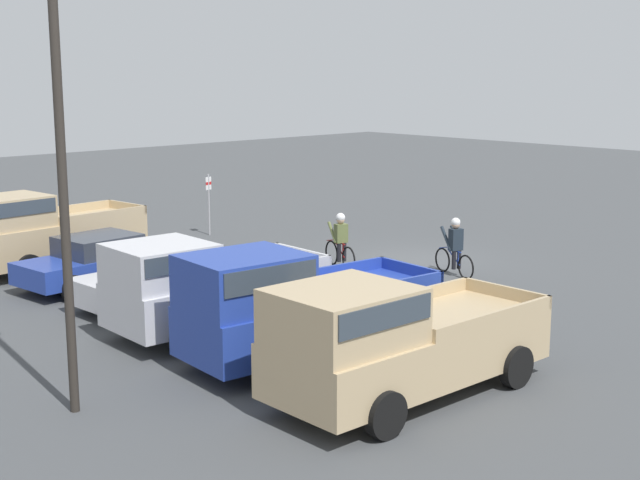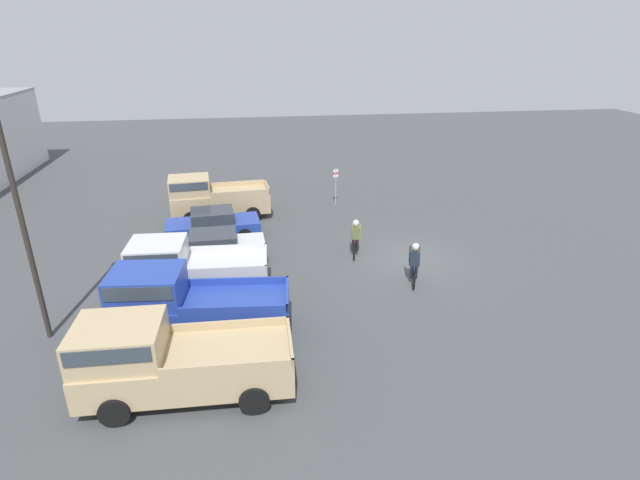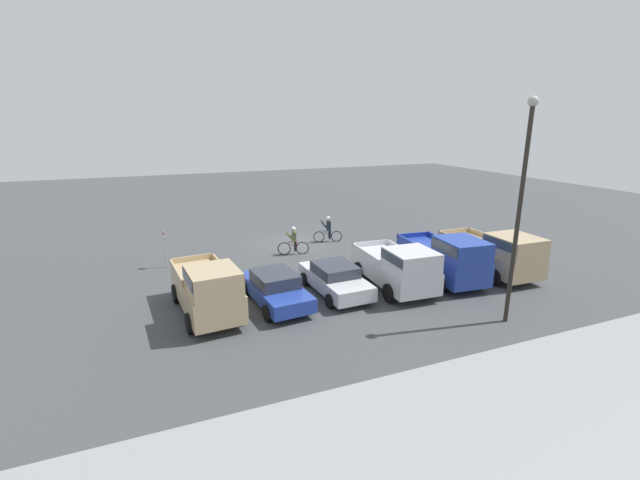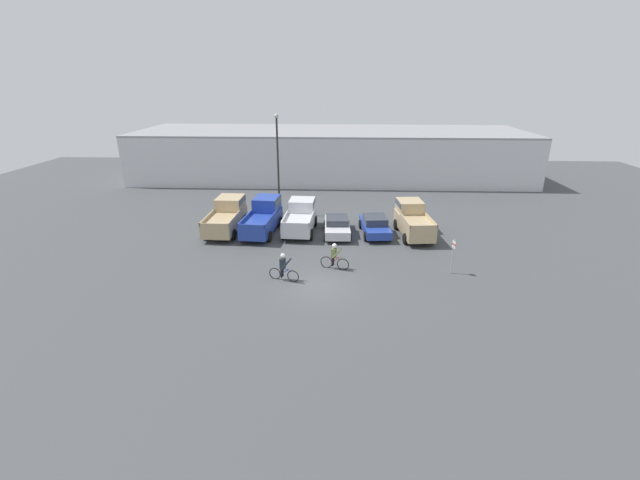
% 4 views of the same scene
% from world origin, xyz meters
% --- Properties ---
extents(ground_plane, '(80.00, 80.00, 0.00)m').
position_xyz_m(ground_plane, '(0.00, 0.00, 0.00)').
color(ground_plane, '#424447').
extents(pickup_truck_0, '(2.40, 5.63, 2.26)m').
position_xyz_m(pickup_truck_0, '(-7.47, 9.21, 1.16)').
color(pickup_truck_0, tan).
rests_on(pickup_truck_0, ground_plane).
extents(pickup_truck_1, '(2.54, 5.66, 2.34)m').
position_xyz_m(pickup_truck_1, '(-4.63, 9.03, 1.19)').
color(pickup_truck_1, '#233D9E').
rests_on(pickup_truck_1, ground_plane).
extents(pickup_truck_2, '(2.43, 5.01, 2.17)m').
position_xyz_m(pickup_truck_2, '(-1.86, 9.19, 1.12)').
color(pickup_truck_2, silver).
rests_on(pickup_truck_2, ground_plane).
extents(sedan_0, '(2.09, 4.40, 1.34)m').
position_xyz_m(sedan_0, '(0.92, 8.43, 0.68)').
color(sedan_0, silver).
rests_on(sedan_0, ground_plane).
extents(sedan_1, '(2.26, 4.49, 1.39)m').
position_xyz_m(sedan_1, '(3.72, 8.59, 0.71)').
color(sedan_1, '#233D9E').
rests_on(sedan_1, ground_plane).
extents(pickup_truck_3, '(2.47, 5.19, 2.30)m').
position_xyz_m(pickup_truck_3, '(6.48, 8.73, 1.17)').
color(pickup_truck_3, tan).
rests_on(pickup_truck_3, ground_plane).
extents(cyclist_0, '(1.75, 0.60, 1.67)m').
position_xyz_m(cyclist_0, '(0.81, 2.30, 0.85)').
color(cyclist_0, black).
rests_on(cyclist_0, ground_plane).
extents(cyclist_1, '(1.78, 0.61, 1.68)m').
position_xyz_m(cyclist_1, '(-2.08, 0.57, 0.85)').
color(cyclist_1, black).
rests_on(cyclist_1, ground_plane).
extents(fire_lane_sign, '(0.11, 0.30, 2.16)m').
position_xyz_m(fire_lane_sign, '(7.75, 1.95, 1.31)').
color(fire_lane_sign, '#9E9EA3').
rests_on(fire_lane_sign, ground_plane).
extents(lamppost, '(0.36, 0.36, 8.26)m').
position_xyz_m(lamppost, '(-4.04, 13.48, 4.74)').
color(lamppost, '#2D2823').
rests_on(lamppost, ground_plane).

